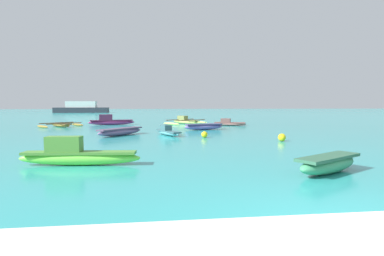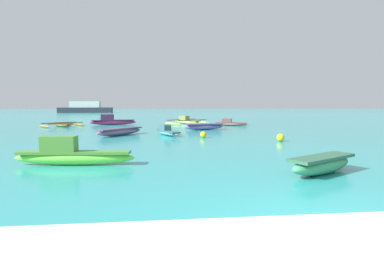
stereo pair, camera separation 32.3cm
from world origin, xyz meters
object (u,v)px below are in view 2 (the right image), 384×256
Objects in this scene: moored_boat_6 at (187,121)px; moored_boat_7 at (72,155)px; moored_boat_2 at (167,132)px; distant_ferry at (86,108)px; mooring_buoy_0 at (203,135)px; moored_boat_5 at (120,131)px; moored_boat_0 at (322,164)px; moored_boat_1 at (230,123)px; moored_boat_8 at (112,121)px; moored_boat_3 at (63,125)px; mooring_buoy_1 at (281,138)px; moored_boat_4 at (204,126)px.

moored_boat_7 reaches higher than moored_boat_6.
moored_boat_2 is 0.23× the size of distant_ferry.
moored_boat_7 reaches higher than mooring_buoy_0.
moored_boat_5 is at bearing -117.88° from moored_boat_2.
distant_ferry is (-18.97, 40.48, 0.78)m from moored_boat_6.
mooring_buoy_0 is (1.94, -1.54, -0.04)m from moored_boat_2.
moored_boat_2 reaches higher than moored_boat_5.
moored_boat_7 is (-0.26, -8.70, 0.07)m from moored_boat_5.
moored_boat_2 is (-3.83, 10.30, -0.05)m from moored_boat_0.
moored_boat_8 reaches higher than moored_boat_1.
moored_boat_1 is at bearing -22.80° from moored_boat_8.
moored_boat_5 is (-8.32, -7.21, 0.02)m from moored_boat_1.
moored_boat_2 is 0.73× the size of moored_boat_7.
moored_boat_7 is (-6.87, 1.86, 0.05)m from moored_boat_0.
mooring_buoy_1 reaches higher than moored_boat_3.
mooring_buoy_0 is (6.64, -11.08, -0.16)m from moored_boat_8.
distant_ferry is at bearing 109.90° from mooring_buoy_0.
moored_boat_4 reaches higher than mooring_buoy_1.
moored_boat_5 is 8.70m from moored_boat_7.
moored_boat_7 is (-5.73, -11.92, 0.06)m from moored_boat_4.
moored_boat_0 is 0.21× the size of distant_ferry.
moored_boat_2 reaches higher than moored_boat_3.
moored_boat_4 is (2.70, 3.48, 0.03)m from moored_boat_2.
moored_boat_8 is (3.67, 1.88, 0.18)m from moored_boat_3.
moored_boat_8 is at bearing 127.81° from mooring_buoy_1.
distant_ferry is (-12.26, 41.10, 0.69)m from moored_boat_8.
moored_boat_4 is 51.10m from distant_ferry.
moored_boat_1 reaches higher than moored_boat_4.
moored_boat_7 is (-3.03, -8.44, 0.10)m from moored_boat_2.
moored_boat_4 is 0.73× the size of moored_boat_8.
distant_ferry is at bearing 79.26° from moored_boat_0.
moored_boat_6 reaches higher than mooring_buoy_1.
moored_boat_1 is 4.90m from moored_boat_4.
moored_boat_1 reaches higher than mooring_buoy_0.
moored_boat_1 is 11.01m from moored_boat_5.
moored_boat_4 is 7.79× the size of mooring_buoy_1.
moored_boat_0 is 6.93m from mooring_buoy_1.
moored_boat_8 is (-1.66, 17.98, 0.02)m from moored_boat_7.
moored_boat_4 is 8.61× the size of mooring_buoy_0.
moored_boat_0 is 0.90× the size of moored_boat_2.
moored_boat_8 is at bearing 83.68° from moored_boat_0.
moored_boat_0 is 0.66× the size of moored_boat_7.
moored_boat_1 is 4.44m from moored_boat_6.
moored_boat_2 is 53.41m from distant_ferry.
moored_boat_2 is 10.64m from moored_boat_8.
moored_boat_4 is at bearing 81.40° from mooring_buoy_0.
moored_boat_5 is at bearing -61.69° from moored_boat_6.
mooring_buoy_1 is at bearing -21.73° from moored_boat_6.
moored_boat_8 reaches higher than moored_boat_0.
moored_boat_2 is 11.35m from moored_boat_3.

